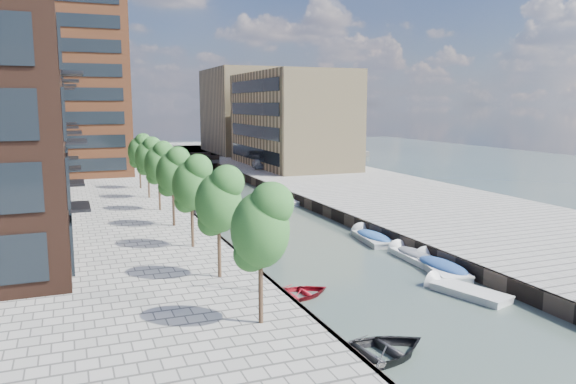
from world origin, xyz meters
TOP-DOWN VIEW (x-y plane):
  - water at (0.00, 40.00)m, footprint 300.00×300.00m
  - quay_right at (16.00, 40.00)m, footprint 20.00×140.00m
  - quay_wall_left at (-6.10, 40.00)m, footprint 0.25×140.00m
  - quay_wall_right at (6.10, 40.00)m, footprint 0.25×140.00m
  - far_closure at (0.00, 100.00)m, footprint 80.00×40.00m
  - apartment_block at (-20.00, 30.00)m, footprint 8.00×38.00m
  - tower at (-17.00, 65.00)m, footprint 18.00×18.00m
  - tan_block_near at (16.00, 62.00)m, footprint 12.00×25.00m
  - tan_block_far at (16.00, 88.00)m, footprint 12.00×20.00m
  - bridge at (0.00, 72.00)m, footprint 13.00×6.00m
  - tree_0 at (-8.50, 4.00)m, footprint 2.50×2.50m
  - tree_1 at (-8.50, 11.00)m, footprint 2.50×2.50m
  - tree_2 at (-8.50, 18.00)m, footprint 2.50×2.50m
  - tree_3 at (-8.50, 25.00)m, footprint 2.50×2.50m
  - tree_4 at (-8.50, 32.00)m, footprint 2.50×2.50m
  - tree_5 at (-8.50, 39.00)m, footprint 2.50×2.50m
  - tree_6 at (-8.50, 46.00)m, footprint 2.50×2.50m
  - lamp_0 at (-7.20, 8.00)m, footprint 0.24×0.24m
  - lamp_1 at (-7.20, 24.00)m, footprint 0.24×0.24m
  - lamp_2 at (-7.20, 40.00)m, footprint 0.24×0.24m
  - sloop_0 at (-4.63, 1.00)m, footprint 5.51×4.26m
  - sloop_1 at (-4.64, 18.52)m, footprint 4.53×3.27m
  - sloop_2 at (-4.85, 9.04)m, footprint 4.35×3.34m
  - sloop_3 at (-4.23, 31.61)m, footprint 4.54×3.38m
  - sloop_4 at (-5.06, 33.52)m, footprint 5.21×4.26m
  - motorboat_0 at (5.37, 10.30)m, footprint 3.05×5.61m
  - motorboat_1 at (5.42, 13.35)m, footprint 1.79×4.64m
  - motorboat_2 at (3.84, 6.35)m, footprint 2.88×4.90m
  - motorboat_3 at (5.34, 18.76)m, footprint 2.40×5.27m
  - motorboat_4 at (5.10, 36.85)m, footprint 3.12×4.83m
  - car at (9.99, 59.54)m, footprint 2.45×4.52m

SIDE VIEW (x-z plane):
  - water at x=0.00m, z-range 0.00..0.00m
  - sloop_0 at x=-4.63m, z-range -0.53..0.53m
  - sloop_1 at x=-4.64m, z-range -0.46..0.46m
  - sloop_2 at x=-4.85m, z-range -0.42..0.42m
  - sloop_3 at x=-4.23m, z-range -0.45..0.45m
  - sloop_4 at x=-5.06m, z-range -0.47..0.47m
  - motorboat_2 at x=3.84m, z-range -0.68..0.86m
  - motorboat_4 at x=5.10m, z-range -0.58..0.95m
  - motorboat_1 at x=5.42m, z-range -0.58..0.95m
  - motorboat_3 at x=5.34m, z-range -0.64..1.05m
  - motorboat_0 at x=5.37m, z-range -0.67..1.10m
  - quay_right at x=16.00m, z-range 0.00..1.00m
  - quay_wall_left at x=-6.10m, z-range 0.00..1.00m
  - quay_wall_right at x=6.10m, z-range 0.00..1.00m
  - far_closure at x=0.00m, z-range 0.00..1.00m
  - bridge at x=0.00m, z-range 0.74..2.04m
  - car at x=9.99m, z-range 1.00..2.46m
  - lamp_0 at x=-7.20m, z-range 1.45..5.57m
  - lamp_1 at x=-7.20m, z-range 1.45..5.57m
  - lamp_2 at x=-7.20m, z-range 1.45..5.57m
  - tree_0 at x=-8.50m, z-range 2.33..8.28m
  - tree_1 at x=-8.50m, z-range 2.33..8.28m
  - tree_2 at x=-8.50m, z-range 2.33..8.28m
  - tree_3 at x=-8.50m, z-range 2.33..8.28m
  - tree_4 at x=-8.50m, z-range 2.33..8.28m
  - tree_5 at x=-8.50m, z-range 2.33..8.28m
  - tree_6 at x=-8.50m, z-range 2.33..8.28m
  - apartment_block at x=-20.00m, z-range 1.00..15.00m
  - tan_block_near at x=16.00m, z-range 1.00..15.00m
  - tan_block_far at x=16.00m, z-range 1.00..17.00m
  - tower at x=-17.00m, z-range 1.00..31.00m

